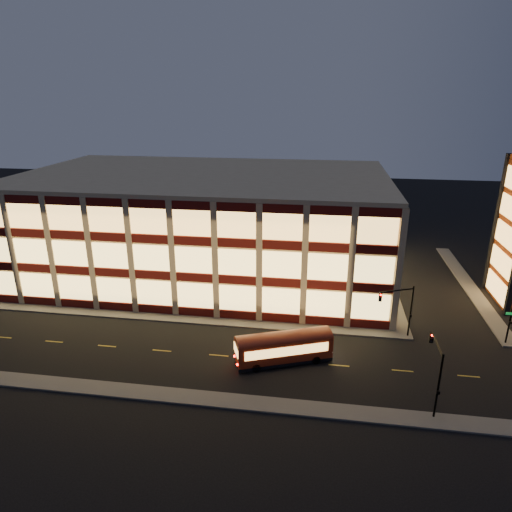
# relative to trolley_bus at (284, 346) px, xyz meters

# --- Properties ---
(ground) EXTENTS (200.00, 200.00, 0.00)m
(ground) POSITION_rel_trolley_bus_xyz_m (-10.57, 6.14, -1.77)
(ground) COLOR black
(ground) RESTS_ON ground
(sidewalk_office_south) EXTENTS (54.00, 2.00, 0.15)m
(sidewalk_office_south) POSITION_rel_trolley_bus_xyz_m (-13.57, 7.14, -1.69)
(sidewalk_office_south) COLOR #514F4C
(sidewalk_office_south) RESTS_ON ground
(sidewalk_office_east) EXTENTS (2.00, 30.00, 0.15)m
(sidewalk_office_east) POSITION_rel_trolley_bus_xyz_m (12.43, 23.14, -1.69)
(sidewalk_office_east) COLOR #514F4C
(sidewalk_office_east) RESTS_ON ground
(sidewalk_tower_west) EXTENTS (2.00, 30.00, 0.15)m
(sidewalk_tower_west) POSITION_rel_trolley_bus_xyz_m (23.43, 23.14, -1.69)
(sidewalk_tower_west) COLOR #514F4C
(sidewalk_tower_west) RESTS_ON ground
(sidewalk_near) EXTENTS (100.00, 2.00, 0.15)m
(sidewalk_near) POSITION_rel_trolley_bus_xyz_m (-10.57, -6.86, -1.69)
(sidewalk_near) COLOR #514F4C
(sidewalk_near) RESTS_ON ground
(office_building) EXTENTS (50.45, 30.45, 14.50)m
(office_building) POSITION_rel_trolley_bus_xyz_m (-13.49, 23.06, 5.48)
(office_building) COLOR tan
(office_building) RESTS_ON ground
(traffic_signal_far) EXTENTS (3.79, 1.87, 6.00)m
(traffic_signal_far) POSITION_rel_trolley_bus_xyz_m (11.64, 6.38, 2.35)
(traffic_signal_far) COLOR black
(traffic_signal_far) RESTS_ON ground
(traffic_signal_near) EXTENTS (0.32, 4.45, 6.00)m
(traffic_signal_near) POSITION_rel_trolley_bus_xyz_m (12.93, -4.89, 2.36)
(traffic_signal_near) COLOR black
(traffic_signal_near) RESTS_ON ground
(trolley_bus) EXTENTS (9.61, 5.66, 3.19)m
(trolley_bus) POSITION_rel_trolley_bus_xyz_m (0.00, 0.00, 0.00)
(trolley_bus) COLOR maroon
(trolley_bus) RESTS_ON ground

